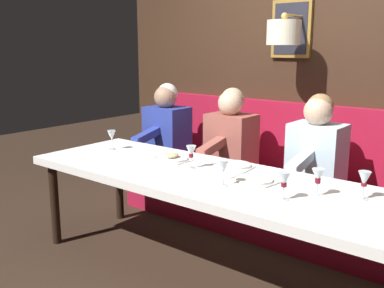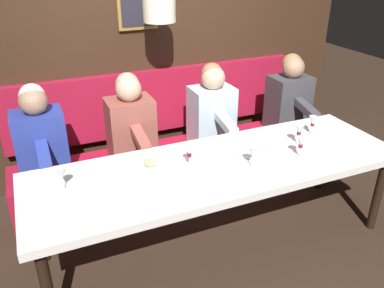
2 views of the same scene
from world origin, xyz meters
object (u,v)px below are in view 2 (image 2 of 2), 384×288
Objects in this scene: diner_far at (40,135)px; wine_glass_1 at (299,131)px; wine_glass_3 at (62,174)px; wine_glass_4 at (301,143)px; dining_table at (219,171)px; diner_middle at (131,121)px; diner_nearest at (289,95)px; wine_glass_5 at (313,122)px; diner_near at (212,108)px; wine_glass_0 at (189,152)px; wine_glass_2 at (253,153)px.

diner_far is 4.82× the size of wine_glass_1.
wine_glass_3 is 1.73m from wine_glass_4.
diner_far reaches higher than wine_glass_3.
dining_table is 3.57× the size of diner_middle.
diner_nearest is 0.79m from wine_glass_5.
diner_nearest is at bearing -90.00° from diner_middle.
diner_nearest and diner_near have the same top height.
diner_middle reaches higher than wine_glass_3.
dining_table is at bearing -105.54° from wine_glass_0.
wine_glass_1 and wine_glass_5 have the same top height.
dining_table is at bearing -154.01° from diner_middle.
diner_far is at bearing 90.00° from diner_nearest.
diner_nearest is at bearing -90.00° from diner_far.
diner_near and diner_middle have the same top height.
diner_near is 0.92m from wine_glass_1.
wine_glass_0 is 0.89m from wine_glass_3.
diner_nearest is 1.00× the size of diner_near.
diner_nearest is at bearing -31.71° from wine_glass_1.
wine_glass_2 and wine_glass_5 have the same top height.
diner_nearest is 1.00× the size of diner_far.
wine_glass_4 is at bearing -134.49° from diner_middle.
diner_nearest reaches higher than wine_glass_0.
wine_glass_2 is at bearing 133.84° from diner_nearest.
dining_table is 0.65m from wine_glass_4.
wine_glass_0 is (-0.82, -0.21, 0.04)m from diner_middle.
diner_nearest is at bearing -54.83° from dining_table.
diner_far is at bearing 53.40° from dining_table.
diner_nearest and diner_far have the same top height.
diner_nearest reaches higher than wine_glass_4.
wine_glass_1 and wine_glass_2 have the same top height.
wine_glass_4 is at bearing 147.95° from diner_nearest.
diner_nearest is at bearing -60.81° from wine_glass_0.
dining_table is 0.99m from diner_middle.
diner_near is 4.82× the size of wine_glass_0.
diner_middle is 4.82× the size of wine_glass_2.
diner_middle is 1.43m from wine_glass_1.
diner_middle is (0.00, 1.68, 0.00)m from diner_nearest.
wine_glass_0 and wine_glass_4 have the same top height.
wine_glass_4 is at bearing -90.92° from wine_glass_2.
wine_glass_0 and wine_glass_5 have the same top height.
wine_glass_1 is (-0.84, -1.16, 0.04)m from diner_middle.
diner_middle reaches higher than wine_glass_0.
wine_glass_0 is (0.06, 0.22, 0.18)m from dining_table.
wine_glass_1 is at bearing 148.29° from diner_nearest.
diner_middle reaches higher than wine_glass_1.
wine_glass_2 is at bearing -115.32° from wine_glass_0.
wine_glass_1 is 1.00× the size of wine_glass_4.
diner_near is 0.79m from diner_middle.
dining_table is 17.21× the size of wine_glass_2.
diner_near is 1.66m from wine_glass_3.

